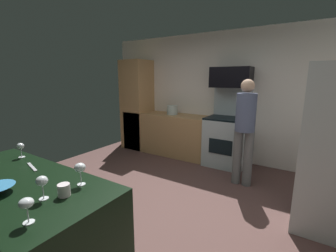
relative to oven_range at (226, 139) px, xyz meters
name	(u,v)px	position (x,y,z in m)	size (l,w,h in m)	color
ground_plane	(153,205)	(-0.34, -1.97, -0.52)	(5.20, 4.80, 0.02)	brown
wall_back	(218,97)	(-0.34, 0.37, 0.79)	(5.20, 0.12, 2.60)	silver
lower_cabinet_run	(172,134)	(-1.24, 0.01, -0.06)	(2.40, 0.60, 0.90)	tan
cabinet_column	(137,105)	(-2.24, 0.01, 0.54)	(0.60, 0.60, 2.10)	tan
oven_range	(226,139)	(0.00, 0.00, 0.00)	(0.76, 0.65, 1.51)	#AEBABD
microwave	(231,77)	(0.00, 0.09, 1.19)	(0.74, 0.38, 0.38)	black
person_cook	(245,127)	(0.50, -0.69, 0.43)	(0.31, 0.30, 1.68)	slate
counter_island	(21,230)	(-0.61, -3.47, -0.06)	(1.78, 0.80, 0.90)	black
wine_glass_near	(20,147)	(-1.10, -3.18, 0.50)	(0.07, 0.07, 0.15)	silver
wine_glass_mid	(26,204)	(0.07, -3.69, 0.50)	(0.08, 0.08, 0.15)	silver
wine_glass_far	(42,182)	(-0.11, -3.51, 0.51)	(0.07, 0.07, 0.16)	silver
wine_glass_extra	(80,168)	(-0.08, -3.24, 0.52)	(0.08, 0.08, 0.17)	silver
mug_tea	(64,190)	(-0.03, -3.41, 0.43)	(0.08, 0.08, 0.09)	silver
knife_chef	(32,167)	(-0.75, -3.26, 0.39)	(0.26, 0.02, 0.01)	#B7BABF
stock_pot	(172,110)	(-1.25, 0.01, 0.48)	(0.24, 0.24, 0.20)	#B3C1BB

